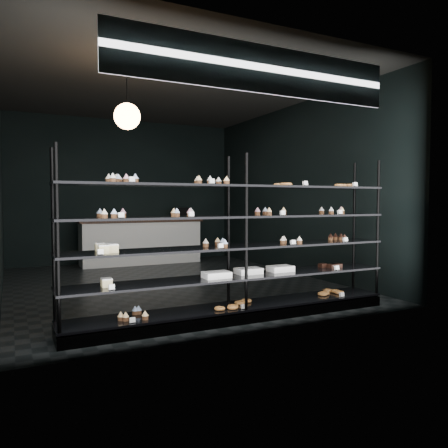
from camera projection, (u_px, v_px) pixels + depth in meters
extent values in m
cube|color=black|center=(169.00, 283.00, 7.30)|extent=(5.00, 6.00, 0.01)
cube|color=black|center=(168.00, 90.00, 7.13)|extent=(5.00, 6.00, 0.01)
cube|color=black|center=(126.00, 191.00, 9.90)|extent=(5.00, 0.01, 3.20)
cube|color=black|center=(263.00, 180.00, 4.53)|extent=(5.00, 0.01, 3.20)
cube|color=black|center=(294.00, 190.00, 8.32)|extent=(0.01, 6.00, 3.20)
cube|color=black|center=(237.00, 314.00, 5.09)|extent=(4.00, 0.50, 0.12)
cylinder|color=black|center=(58.00, 244.00, 3.98)|extent=(0.04, 0.04, 1.85)
cylinder|color=black|center=(53.00, 240.00, 4.37)|extent=(0.04, 0.04, 1.85)
cylinder|color=black|center=(246.00, 236.00, 4.85)|extent=(0.04, 0.04, 1.85)
cylinder|color=black|center=(229.00, 234.00, 5.24)|extent=(0.04, 0.04, 1.85)
cylinder|color=black|center=(378.00, 231.00, 5.72)|extent=(0.04, 0.04, 1.85)
cylinder|color=black|center=(354.00, 229.00, 6.11)|extent=(0.04, 0.04, 1.85)
cube|color=black|center=(237.00, 306.00, 5.09)|extent=(4.00, 0.50, 0.03)
cube|color=black|center=(237.00, 277.00, 5.07)|extent=(4.00, 0.50, 0.02)
cube|color=black|center=(237.00, 247.00, 5.05)|extent=(4.00, 0.50, 0.02)
cube|color=black|center=(237.00, 217.00, 5.03)|extent=(4.00, 0.50, 0.02)
cube|color=black|center=(237.00, 186.00, 5.01)|extent=(4.00, 0.50, 0.02)
cube|color=white|center=(129.00, 180.00, 4.28)|extent=(0.06, 0.04, 0.06)
cube|color=white|center=(216.00, 182.00, 4.69)|extent=(0.06, 0.04, 0.06)
cube|color=white|center=(306.00, 184.00, 5.22)|extent=(0.05, 0.04, 0.06)
cube|color=white|center=(356.00, 185.00, 5.56)|extent=(0.06, 0.04, 0.06)
cube|color=white|center=(119.00, 216.00, 4.25)|extent=(0.06, 0.04, 0.06)
cube|color=white|center=(189.00, 215.00, 4.58)|extent=(0.05, 0.04, 0.06)
cube|color=white|center=(281.00, 213.00, 5.09)|extent=(0.06, 0.04, 0.06)
cube|color=white|center=(341.00, 212.00, 5.48)|extent=(0.06, 0.04, 0.06)
cube|color=white|center=(100.00, 252.00, 4.19)|extent=(0.06, 0.04, 0.06)
cube|color=white|center=(218.00, 246.00, 4.74)|extent=(0.06, 0.04, 0.06)
cube|color=white|center=(294.00, 242.00, 5.19)|extent=(0.05, 0.04, 0.06)
cube|color=white|center=(346.00, 240.00, 5.53)|extent=(0.06, 0.04, 0.06)
cube|color=white|center=(113.00, 287.00, 4.26)|extent=(0.06, 0.04, 0.06)
cube|color=white|center=(339.00, 268.00, 5.50)|extent=(0.06, 0.04, 0.06)
cube|color=white|center=(136.00, 320.00, 4.38)|extent=(0.06, 0.04, 0.06)
cube|color=white|center=(240.00, 307.00, 4.90)|extent=(0.05, 0.04, 0.06)
cube|color=white|center=(340.00, 295.00, 5.53)|extent=(0.06, 0.04, 0.06)
cube|color=#0C1C3C|center=(260.00, 69.00, 4.54)|extent=(3.20, 0.04, 0.45)
cube|color=white|center=(261.00, 69.00, 4.52)|extent=(3.30, 0.02, 0.50)
cylinder|color=black|center=(127.00, 80.00, 5.49)|extent=(0.01, 0.01, 0.56)
sphere|color=#FFA259|center=(127.00, 116.00, 5.51)|extent=(0.33, 0.33, 0.33)
cube|color=silver|center=(141.00, 243.00, 9.61)|extent=(2.57, 0.60, 0.92)
cube|color=black|center=(141.00, 221.00, 9.58)|extent=(2.68, 0.65, 0.06)
cube|color=black|center=(181.00, 213.00, 9.99)|extent=(0.30, 0.30, 0.25)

